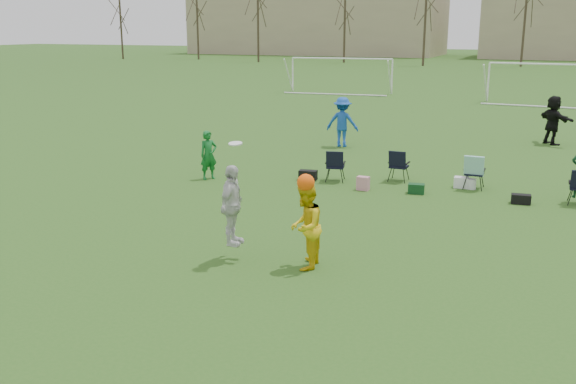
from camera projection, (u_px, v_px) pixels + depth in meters
The scene contains 9 objects.
ground at pixel (278, 276), 12.21m from camera, with size 260.00×260.00×0.00m, color #2C571B.
fielder_green_near at pixel (209, 155), 19.81m from camera, with size 0.55×0.36×1.51m, color #126927.
fielder_blue at pixel (342, 122), 25.16m from camera, with size 1.26×0.72×1.95m, color #1649AB.
fielder_black at pixel (553, 120), 25.64m from camera, with size 1.82×0.58×1.96m, color black.
center_contest at pixel (275, 217), 12.55m from camera, with size 2.13×1.14×2.45m.
sideline_setup at pixel (460, 173), 18.46m from camera, with size 8.29×1.98×1.69m.
goal_left at pixel (341, 65), 45.82m from camera, with size 7.39×0.76×2.46m.
goal_mid at pixel (551, 72), 38.76m from camera, with size 7.40×0.63×2.46m.
tree_line at pixel (526, 22), 73.14m from camera, with size 110.28×3.28×11.40m.
Camera 1 is at (4.61, -10.45, 4.61)m, focal length 40.00 mm.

